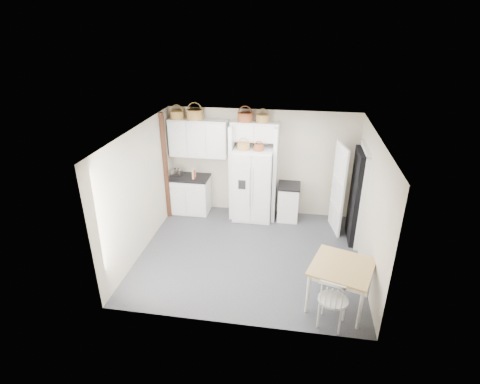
# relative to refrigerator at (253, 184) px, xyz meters

# --- Properties ---
(floor) EXTENTS (4.50, 4.50, 0.00)m
(floor) POSITION_rel_refrigerator_xyz_m (0.15, -1.63, -0.88)
(floor) COLOR #313132
(floor) RESTS_ON ground
(ceiling) EXTENTS (4.50, 4.50, 0.00)m
(ceiling) POSITION_rel_refrigerator_xyz_m (0.15, -1.63, 1.72)
(ceiling) COLOR white
(ceiling) RESTS_ON wall_back
(wall_back) EXTENTS (4.50, 0.00, 4.50)m
(wall_back) POSITION_rel_refrigerator_xyz_m (0.15, 0.37, 0.42)
(wall_back) COLOR #ADABA1
(wall_back) RESTS_ON floor
(wall_left) EXTENTS (0.00, 4.00, 4.00)m
(wall_left) POSITION_rel_refrigerator_xyz_m (-2.10, -1.63, 0.42)
(wall_left) COLOR #ADABA1
(wall_left) RESTS_ON floor
(wall_right) EXTENTS (0.00, 4.00, 4.00)m
(wall_right) POSITION_rel_refrigerator_xyz_m (2.40, -1.63, 0.42)
(wall_right) COLOR #ADABA1
(wall_right) RESTS_ON floor
(refrigerator) EXTENTS (0.91, 0.73, 1.77)m
(refrigerator) POSITION_rel_refrigerator_xyz_m (0.00, 0.00, 0.00)
(refrigerator) COLOR white
(refrigerator) RESTS_ON floor
(base_cab_left) EXTENTS (0.98, 0.62, 0.91)m
(base_cab_left) POSITION_rel_refrigerator_xyz_m (-1.62, 0.07, -0.43)
(base_cab_left) COLOR silver
(base_cab_left) RESTS_ON floor
(base_cab_right) EXTENTS (0.48, 0.58, 0.85)m
(base_cab_right) POSITION_rel_refrigerator_xyz_m (0.86, 0.07, -0.46)
(base_cab_right) COLOR silver
(base_cab_right) RESTS_ON floor
(dining_table) EXTENTS (1.21, 1.21, 0.80)m
(dining_table) POSITION_rel_refrigerator_xyz_m (1.85, -2.89, -0.48)
(dining_table) COLOR #AB7F4A
(dining_table) RESTS_ON floor
(windsor_chair) EXTENTS (0.58, 0.55, 0.97)m
(windsor_chair) POSITION_rel_refrigerator_xyz_m (1.70, -3.38, -0.40)
(windsor_chair) COLOR silver
(windsor_chair) RESTS_ON floor
(counter_left) EXTENTS (1.02, 0.66, 0.04)m
(counter_left) POSITION_rel_refrigerator_xyz_m (-1.62, 0.07, 0.05)
(counter_left) COLOR black
(counter_left) RESTS_ON base_cab_left
(counter_right) EXTENTS (0.52, 0.62, 0.04)m
(counter_right) POSITION_rel_refrigerator_xyz_m (0.86, 0.07, -0.01)
(counter_right) COLOR black
(counter_right) RESTS_ON base_cab_right
(toaster) EXTENTS (0.29, 0.20, 0.18)m
(toaster) POSITION_rel_refrigerator_xyz_m (-1.90, 0.06, 0.16)
(toaster) COLOR silver
(toaster) RESTS_ON counter_left
(cookbook_red) EXTENTS (0.06, 0.15, 0.21)m
(cookbook_red) POSITION_rel_refrigerator_xyz_m (-1.43, -0.01, 0.17)
(cookbook_red) COLOR #A62B11
(cookbook_red) RESTS_ON counter_left
(cookbook_cream) EXTENTS (0.05, 0.17, 0.25)m
(cookbook_cream) POSITION_rel_refrigerator_xyz_m (-1.45, -0.01, 0.19)
(cookbook_cream) COLOR #C8B198
(cookbook_cream) RESTS_ON counter_left
(basket_upper_a) EXTENTS (0.32, 0.32, 0.18)m
(basket_upper_a) POSITION_rel_refrigerator_xyz_m (-1.84, 0.20, 1.56)
(basket_upper_a) COLOR #925A30
(basket_upper_a) RESTS_ON upper_cabinet
(basket_upper_b) EXTENTS (0.38, 0.38, 0.23)m
(basket_upper_b) POSITION_rel_refrigerator_xyz_m (-1.41, 0.20, 1.58)
(basket_upper_b) COLOR #925A30
(basket_upper_b) RESTS_ON upper_cabinet
(basket_bridge_a) EXTENTS (0.35, 0.35, 0.20)m
(basket_bridge_a) POSITION_rel_refrigerator_xyz_m (-0.23, 0.20, 1.57)
(basket_bridge_a) COLOR brown
(basket_bridge_a) RESTS_ON bridge_cabinet
(basket_bridge_b) EXTENTS (0.30, 0.30, 0.17)m
(basket_bridge_b) POSITION_rel_refrigerator_xyz_m (0.17, 0.20, 1.55)
(basket_bridge_b) COLOR #925A30
(basket_bridge_b) RESTS_ON bridge_cabinet
(basket_fridge_a) EXTENTS (0.28, 0.28, 0.15)m
(basket_fridge_a) POSITION_rel_refrigerator_xyz_m (-0.22, -0.10, 0.96)
(basket_fridge_a) COLOR #925A30
(basket_fridge_a) RESTS_ON refrigerator
(basket_fridge_b) EXTENTS (0.23, 0.23, 0.12)m
(basket_fridge_b) POSITION_rel_refrigerator_xyz_m (0.13, -0.10, 0.94)
(basket_fridge_b) COLOR brown
(basket_fridge_b) RESTS_ON refrigerator
(upper_cabinet) EXTENTS (1.40, 0.34, 0.90)m
(upper_cabinet) POSITION_rel_refrigerator_xyz_m (-1.35, 0.20, 1.02)
(upper_cabinet) COLOR silver
(upper_cabinet) RESTS_ON wall_back
(bridge_cabinet) EXTENTS (1.12, 0.34, 0.45)m
(bridge_cabinet) POSITION_rel_refrigerator_xyz_m (0.00, 0.20, 1.24)
(bridge_cabinet) COLOR silver
(bridge_cabinet) RESTS_ON wall_back
(fridge_panel_left) EXTENTS (0.08, 0.60, 2.30)m
(fridge_panel_left) POSITION_rel_refrigerator_xyz_m (-0.51, 0.07, 0.27)
(fridge_panel_left) COLOR silver
(fridge_panel_left) RESTS_ON floor
(fridge_panel_right) EXTENTS (0.08, 0.60, 2.30)m
(fridge_panel_right) POSITION_rel_refrigerator_xyz_m (0.51, 0.07, 0.27)
(fridge_panel_right) COLOR silver
(fridge_panel_right) RESTS_ON floor
(trim_post) EXTENTS (0.09, 0.09, 2.60)m
(trim_post) POSITION_rel_refrigerator_xyz_m (-2.05, -0.28, 0.42)
(trim_post) COLOR #421C11
(trim_post) RESTS_ON floor
(doorway_void) EXTENTS (0.18, 0.85, 2.05)m
(doorway_void) POSITION_rel_refrigerator_xyz_m (2.31, -0.63, 0.14)
(doorway_void) COLOR black
(doorway_void) RESTS_ON floor
(door_slab) EXTENTS (0.21, 0.79, 2.05)m
(door_slab) POSITION_rel_refrigerator_xyz_m (1.95, -0.30, 0.14)
(door_slab) COLOR white
(door_slab) RESTS_ON floor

